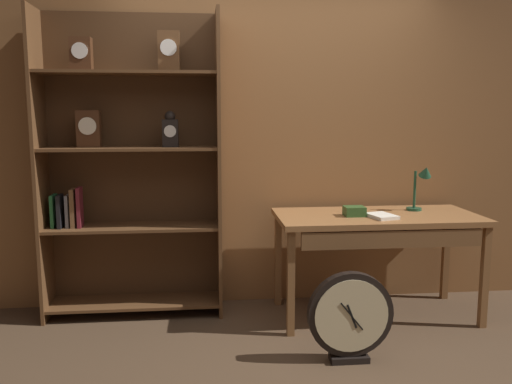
# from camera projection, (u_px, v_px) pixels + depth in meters

# --- Properties ---
(ground_plane) EXTENTS (10.00, 10.00, 0.00)m
(ground_plane) POSITION_uv_depth(u_px,v_px,m) (305.00, 377.00, 3.12)
(ground_plane) COLOR #4C3826
(back_wood_panel) EXTENTS (4.80, 0.05, 2.60)m
(back_wood_panel) POSITION_uv_depth(u_px,v_px,m) (274.00, 142.00, 4.27)
(back_wood_panel) COLOR brown
(back_wood_panel) RESTS_ON ground
(bookshelf) EXTENTS (1.32, 0.36, 2.27)m
(bookshelf) POSITION_uv_depth(u_px,v_px,m) (130.00, 166.00, 3.99)
(bookshelf) COLOR brown
(bookshelf) RESTS_ON ground
(workbench) EXTENTS (1.50, 0.71, 0.78)m
(workbench) POSITION_uv_depth(u_px,v_px,m) (378.00, 226.00, 3.95)
(workbench) COLOR brown
(workbench) RESTS_ON ground
(desk_lamp) EXTENTS (0.17, 0.17, 0.36)m
(desk_lamp) POSITION_uv_depth(u_px,v_px,m) (422.00, 183.00, 4.08)
(desk_lamp) COLOR #1E472D
(desk_lamp) RESTS_ON workbench
(toolbox_small) EXTENTS (0.15, 0.12, 0.07)m
(toolbox_small) POSITION_uv_depth(u_px,v_px,m) (354.00, 211.00, 3.91)
(toolbox_small) COLOR #2D5123
(toolbox_small) RESTS_ON workbench
(open_repair_manual) EXTENTS (0.21, 0.25, 0.02)m
(open_repair_manual) POSITION_uv_depth(u_px,v_px,m) (382.00, 216.00, 3.84)
(open_repair_manual) COLOR silver
(open_repair_manual) RESTS_ON workbench
(round_clock_large) EXTENTS (0.53, 0.11, 0.57)m
(round_clock_large) POSITION_uv_depth(u_px,v_px,m) (350.00, 317.00, 3.28)
(round_clock_large) COLOR black
(round_clock_large) RESTS_ON ground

